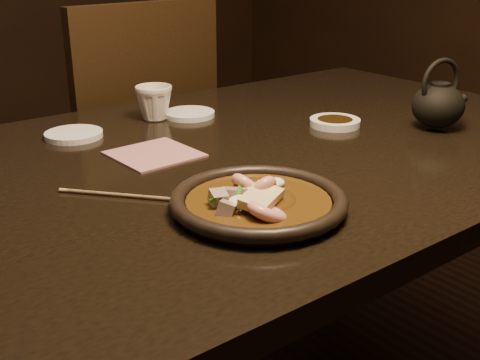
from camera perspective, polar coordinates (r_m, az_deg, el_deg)
table at (r=1.12m, az=-1.56°, el=-1.23°), size 1.60×0.90×0.75m
chair at (r=1.77m, az=-10.64°, el=2.06°), size 0.50×0.50×0.97m
plate at (r=0.85m, az=1.76°, el=-2.12°), size 0.25×0.25×0.03m
stirfry at (r=0.85m, az=1.58°, el=-1.85°), size 0.15×0.14×0.06m
soy_dish at (r=1.28m, az=8.99°, el=5.43°), size 0.11×0.11×0.01m
saucer_left at (r=1.23m, az=-15.48°, el=4.17°), size 0.11×0.11×0.01m
saucer_right at (r=1.35m, az=-4.82°, el=6.27°), size 0.11×0.11×0.01m
tea_cup at (r=1.32m, az=-8.14°, el=7.37°), size 0.10×0.10×0.08m
chopsticks at (r=0.92m, az=-10.76°, el=-1.46°), size 0.14×0.17×0.01m
napkin at (r=1.10m, az=-8.13°, el=2.44°), size 0.15×0.15×0.00m
teapot at (r=1.30m, az=18.30°, el=6.93°), size 0.13×0.11×0.14m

